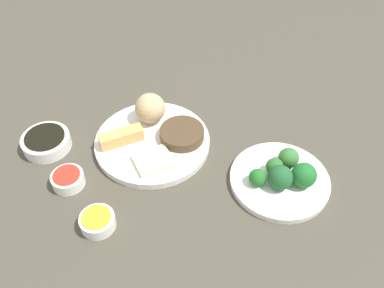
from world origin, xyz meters
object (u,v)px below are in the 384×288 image
sauce_ramekin_sweet_and_sour (68,180)px  broccoli_plate (279,180)px  sauce_ramekin_hot_mustard (98,222)px  main_plate (152,142)px  soy_sauce_bowl (46,142)px

sauce_ramekin_sweet_and_sour → broccoli_plate: bearing=-92.1°
broccoli_plate → sauce_ramekin_hot_mustard: bearing=103.7°
main_plate → soy_sauce_bowl: bearing=89.1°
main_plate → soy_sauce_bowl: soy_sauce_bowl is taller
sauce_ramekin_hot_mustard → soy_sauce_bowl: bearing=32.9°
broccoli_plate → sauce_ramekin_hot_mustard: size_ratio=3.08×
soy_sauce_bowl → sauce_ramekin_hot_mustard: size_ratio=1.59×
soy_sauce_bowl → sauce_ramekin_sweet_and_sour: bearing=-149.0°
broccoli_plate → sauce_ramekin_sweet_and_sour: 0.44m
sauce_ramekin_sweet_and_sour → sauce_ramekin_hot_mustard: (-0.11, -0.07, 0.00)m
sauce_ramekin_sweet_and_sour → sauce_ramekin_hot_mustard: size_ratio=1.00×
broccoli_plate → sauce_ramekin_sweet_and_sour: size_ratio=3.08×
soy_sauce_bowl → sauce_ramekin_sweet_and_sour: 0.13m
broccoli_plate → soy_sauce_bowl: (0.13, 0.51, 0.01)m
main_plate → soy_sauce_bowl: size_ratio=2.43×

